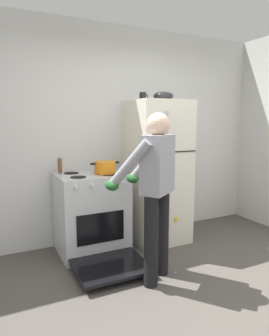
{
  "coord_description": "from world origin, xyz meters",
  "views": [
    {
      "loc": [
        -1.49,
        -1.72,
        1.52
      ],
      "look_at": [
        0.0,
        1.32,
        1.0
      ],
      "focal_mm": 32.49,
      "sensor_mm": 36.0,
      "label": 1
    }
  ],
  "objects": [
    {
      "name": "red_pot",
      "position": [
        -0.27,
        1.52,
        1.0
      ],
      "size": [
        0.34,
        0.24,
        0.14
      ],
      "color": "orange",
      "rests_on": "stove_range"
    },
    {
      "name": "kitchen_wall_back",
      "position": [
        0.0,
        1.95,
        1.35
      ],
      "size": [
        6.0,
        0.1,
        2.7
      ],
      "primitive_type": "cube",
      "color": "silver",
      "rests_on": "ground"
    },
    {
      "name": "pepper_mill",
      "position": [
        -0.73,
        1.77,
        1.02
      ],
      "size": [
        0.05,
        0.05,
        0.17
      ],
      "primitive_type": "cylinder",
      "color": "brown",
      "rests_on": "stove_range"
    },
    {
      "name": "ground",
      "position": [
        0.0,
        0.0,
        0.0
      ],
      "size": [
        8.0,
        8.0,
        0.0
      ],
      "primitive_type": "plane",
      "color": "#4C4742"
    },
    {
      "name": "stove_range",
      "position": [
        -0.43,
        1.55,
        0.45
      ],
      "size": [
        0.76,
        1.23,
        0.93
      ],
      "color": "silver",
      "rests_on": "ground"
    },
    {
      "name": "mixing_bowl",
      "position": [
        0.52,
        1.57,
        1.83
      ],
      "size": [
        0.25,
        0.25,
        0.11
      ],
      "primitive_type": "ellipsoid",
      "color": "black",
      "rests_on": "refrigerator"
    },
    {
      "name": "refrigerator",
      "position": [
        0.44,
        1.57,
        0.89
      ],
      "size": [
        0.68,
        0.72,
        1.77
      ],
      "color": "silver",
      "rests_on": "ground"
    },
    {
      "name": "coffee_mug",
      "position": [
        0.27,
        1.62,
        1.82
      ],
      "size": [
        0.11,
        0.08,
        0.1
      ],
      "color": "black",
      "rests_on": "refrigerator"
    },
    {
      "name": "person_cook",
      "position": [
        -0.1,
        0.7,
        0.95
      ],
      "size": [
        0.66,
        0.7,
        1.6
      ],
      "color": "black",
      "rests_on": "ground"
    }
  ]
}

